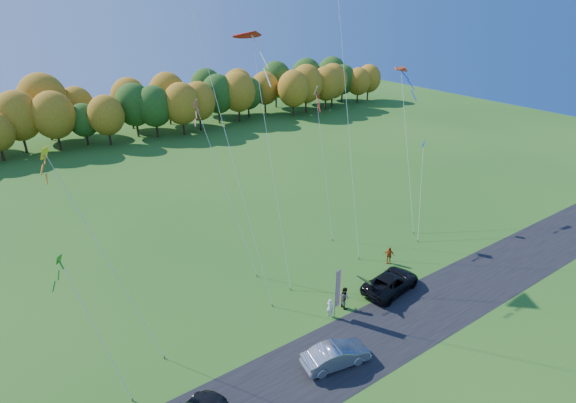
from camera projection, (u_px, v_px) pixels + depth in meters
ground at (332, 311)px, 34.56m from camera, size 160.00×160.00×0.00m
asphalt_strip at (369, 340)px, 31.57m from camera, size 90.00×6.00×0.01m
tree_line at (123, 140)px, 75.73m from camera, size 116.00×12.00×10.00m
black_suv at (391, 282)px, 36.68m from camera, size 5.81×3.33×1.53m
silver_sedan at (336, 355)px, 29.23m from camera, size 4.78×2.39×1.50m
person_tailgate_a at (330, 308)px, 33.64m from camera, size 0.53×0.66×1.57m
person_tailgate_b at (344, 297)px, 34.62m from camera, size 0.81×0.97×1.79m
person_east at (389, 255)px, 40.42m from camera, size 0.94×0.99×1.64m
feather_flag at (337, 288)px, 32.83m from camera, size 0.55×0.20×4.22m
kite_delta_blue at (221, 115)px, 32.43m from camera, size 3.18×10.87×28.68m
kite_parafoil_orange at (345, 77)px, 41.20m from camera, size 7.65×13.46×31.13m
kite_delta_red at (270, 155)px, 36.99m from camera, size 3.91×10.35×20.91m
kite_parafoil_rainbow at (407, 148)px, 47.08m from camera, size 6.44×8.78×15.48m
kite_diamond_yellow at (107, 259)px, 28.67m from camera, size 4.26×7.12×14.07m
kite_diamond_green at (95, 329)px, 26.48m from camera, size 2.18×5.29×8.61m
kite_diamond_white at (324, 164)px, 43.75m from camera, size 2.00×5.65×14.62m
kite_diamond_pink at (227, 191)px, 37.42m from camera, size 2.49×6.23×14.84m
kite_diamond_blue_low at (421, 191)px, 45.03m from camera, size 4.48×4.43×8.90m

